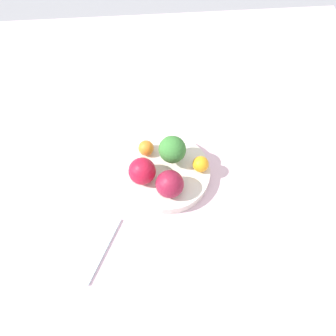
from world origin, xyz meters
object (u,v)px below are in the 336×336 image
object	(u,v)px
bowl	(168,173)
orange_back	(146,148)
broccoli	(172,150)
orange_front	(200,163)
apple_red	(168,184)
apple_green	(142,171)
napkin	(74,238)

from	to	relation	value
bowl	orange_back	xyz separation A→B (m)	(-0.05, -0.05, 0.03)
bowl	broccoli	xyz separation A→B (m)	(-0.02, 0.01, 0.06)
broccoli	orange_front	distance (m)	0.07
broccoli	orange_back	bearing A→B (deg)	-115.37
apple_red	orange_front	size ratio (longest dim) A/B	1.66
apple_red	orange_back	world-z (taller)	apple_red
orange_front	apple_green	bearing A→B (deg)	-81.84
apple_red	apple_green	size ratio (longest dim) A/B	1.01
apple_red	bowl	bearing A→B (deg)	176.67
broccoli	napkin	size ratio (longest dim) A/B	0.39
apple_green	broccoli	bearing A→B (deg)	119.67
napkin	broccoli	bearing A→B (deg)	125.69
apple_green	napkin	xyz separation A→B (m)	(0.12, -0.16, -0.06)
bowl	apple_green	bearing A→B (deg)	-75.59
broccoli	apple_red	world-z (taller)	broccoli
orange_front	apple_red	bearing A→B (deg)	-54.41
apple_green	orange_back	world-z (taller)	apple_green
apple_red	napkin	xyz separation A→B (m)	(0.09, -0.21, -0.06)
apple_red	apple_green	distance (m)	0.07
bowl	broccoli	size ratio (longest dim) A/B	2.44
broccoli	napkin	world-z (taller)	broccoli
orange_back	napkin	distance (m)	0.26
apple_green	napkin	bearing A→B (deg)	-51.86
apple_red	orange_front	world-z (taller)	apple_red
bowl	orange_back	world-z (taller)	orange_back
bowl	orange_back	size ratio (longest dim) A/B	5.39
apple_green	apple_red	bearing A→B (deg)	56.75
broccoli	apple_green	world-z (taller)	broccoli
broccoli	napkin	xyz separation A→B (m)	(0.16, -0.23, -0.07)
orange_front	orange_back	bearing A→B (deg)	-111.76
apple_green	orange_front	world-z (taller)	apple_green
apple_green	orange_front	distance (m)	0.13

